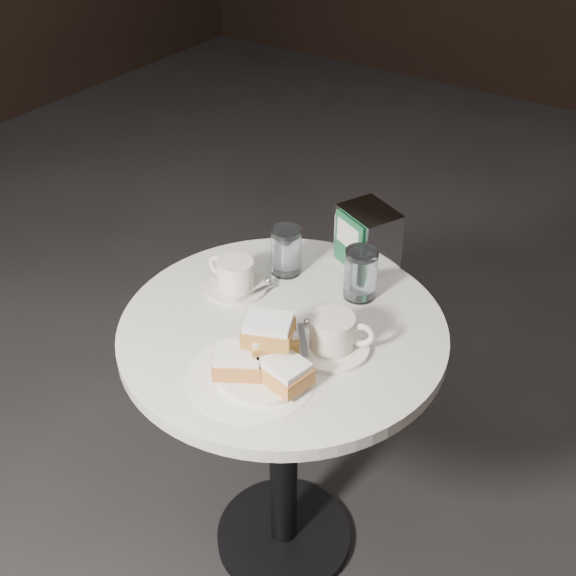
# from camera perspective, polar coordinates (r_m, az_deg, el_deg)

# --- Properties ---
(ground) EXTENTS (7.00, 7.00, 0.00)m
(ground) POSITION_cam_1_polar(r_m,az_deg,el_deg) (2.08, -0.33, -19.15)
(ground) COLOR black
(ground) RESTS_ON ground
(cafe_table) EXTENTS (0.70, 0.70, 0.74)m
(cafe_table) POSITION_cam_1_polar(r_m,az_deg,el_deg) (1.66, -0.39, -8.27)
(cafe_table) COLOR black
(cafe_table) RESTS_ON ground
(sugar_spill) EXTENTS (0.30, 0.30, 0.00)m
(sugar_spill) POSITION_cam_1_polar(r_m,az_deg,el_deg) (1.41, -2.94, -7.02)
(sugar_spill) COLOR white
(sugar_spill) RESTS_ON cafe_table
(beignet_plate) EXTENTS (0.23, 0.23, 0.12)m
(beignet_plate) POSITION_cam_1_polar(r_m,az_deg,el_deg) (1.39, -1.85, -5.40)
(beignet_plate) COLOR silver
(beignet_plate) RESTS_ON cafe_table
(coffee_cup_left) EXTENTS (0.15, 0.15, 0.07)m
(coffee_cup_left) POSITION_cam_1_polar(r_m,az_deg,el_deg) (1.63, -4.18, 0.90)
(coffee_cup_left) COLOR silver
(coffee_cup_left) RESTS_ON cafe_table
(coffee_cup_right) EXTENTS (0.20, 0.20, 0.08)m
(coffee_cup_right) POSITION_cam_1_polar(r_m,az_deg,el_deg) (1.45, 3.56, -3.79)
(coffee_cup_right) COLOR white
(coffee_cup_right) RESTS_ON cafe_table
(water_glass_left) EXTENTS (0.09, 0.09, 0.11)m
(water_glass_left) POSITION_cam_1_polar(r_m,az_deg,el_deg) (1.66, -0.14, 2.90)
(water_glass_left) COLOR white
(water_glass_left) RESTS_ON cafe_table
(water_glass_right) EXTENTS (0.08, 0.08, 0.12)m
(water_glass_right) POSITION_cam_1_polar(r_m,az_deg,el_deg) (1.59, 5.75, 1.08)
(water_glass_right) COLOR silver
(water_glass_right) RESTS_ON cafe_table
(napkin_dispenser) EXTENTS (0.16, 0.15, 0.15)m
(napkin_dispenser) POSITION_cam_1_polar(r_m,az_deg,el_deg) (1.68, 6.28, 3.89)
(napkin_dispenser) COLOR white
(napkin_dispenser) RESTS_ON cafe_table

